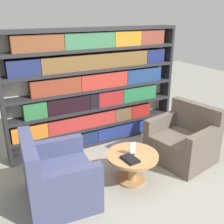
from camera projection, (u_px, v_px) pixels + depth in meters
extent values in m
plane|color=gray|center=(139.00, 181.00, 3.65)|extent=(14.00, 14.00, 0.00)
cube|color=silver|center=(93.00, 87.00, 4.52)|extent=(3.02, 0.05, 1.98)
cube|color=#262628|center=(2.00, 103.00, 3.75)|extent=(0.05, 0.30, 1.98)
cube|color=#262628|center=(165.00, 79.00, 5.08)|extent=(0.05, 0.30, 1.98)
cube|color=#262628|center=(97.00, 140.00, 4.76)|extent=(2.92, 0.30, 0.05)
cube|color=#262628|center=(96.00, 125.00, 4.65)|extent=(2.92, 0.30, 0.05)
cube|color=#262628|center=(96.00, 107.00, 4.53)|extent=(2.92, 0.30, 0.05)
cube|color=#262628|center=(96.00, 89.00, 4.41)|extent=(2.92, 0.30, 0.05)
cube|color=#262628|center=(95.00, 70.00, 4.30)|extent=(2.92, 0.30, 0.05)
cube|color=#262628|center=(95.00, 49.00, 4.18)|extent=(2.92, 0.30, 0.05)
cube|color=#262628|center=(94.00, 29.00, 4.07)|extent=(2.92, 0.30, 0.05)
cube|color=yellow|center=(57.00, 143.00, 4.36)|extent=(0.65, 0.20, 0.22)
cube|color=#1A284D|center=(86.00, 137.00, 4.59)|extent=(0.38, 0.20, 0.22)
cube|color=navy|center=(123.00, 128.00, 4.93)|extent=(1.13, 0.20, 0.22)
cube|color=brown|center=(154.00, 121.00, 5.26)|extent=(0.30, 0.20, 0.22)
cube|color=orange|center=(29.00, 132.00, 4.06)|extent=(0.54, 0.20, 0.23)
cube|color=#B22E2B|center=(82.00, 121.00, 4.45)|extent=(1.21, 0.20, 0.23)
cube|color=brown|center=(121.00, 113.00, 4.80)|extent=(0.33, 0.20, 0.23)
cube|color=maroon|center=(138.00, 110.00, 4.97)|extent=(0.40, 0.20, 0.23)
cube|color=#2D703E|center=(34.00, 110.00, 3.99)|extent=(0.35, 0.20, 0.25)
cube|color=black|center=(68.00, 104.00, 4.23)|extent=(0.70, 0.20, 0.25)
cube|color=black|center=(92.00, 100.00, 4.42)|extent=(0.15, 0.20, 0.25)
cube|color=maroon|center=(109.00, 97.00, 4.57)|extent=(0.48, 0.20, 0.25)
cube|color=#246F3F|center=(138.00, 93.00, 4.83)|extent=(0.70, 0.20, 0.25)
cube|color=brown|center=(55.00, 86.00, 4.03)|extent=(0.79, 0.20, 0.25)
cube|color=#AE3027|center=(103.00, 80.00, 4.40)|extent=(0.85, 0.20, 0.25)
cube|color=navy|center=(142.00, 75.00, 4.75)|extent=(0.72, 0.20, 0.25)
cube|color=navy|center=(23.00, 68.00, 3.71)|extent=(0.46, 0.20, 0.24)
cube|color=brown|center=(97.00, 61.00, 4.23)|extent=(1.85, 0.20, 0.24)
cube|color=navy|center=(153.00, 56.00, 4.73)|extent=(0.37, 0.20, 0.24)
cube|color=brown|center=(37.00, 43.00, 3.70)|extent=(0.74, 0.20, 0.24)
cube|color=#356945|center=(89.00, 40.00, 4.05)|extent=(0.83, 0.20, 0.24)
cube|color=orange|center=(126.00, 38.00, 4.36)|extent=(0.50, 0.20, 0.24)
cube|color=brown|center=(150.00, 37.00, 4.58)|extent=(0.47, 0.20, 0.24)
cube|color=#42476B|center=(61.00, 185.00, 3.25)|extent=(0.89, 0.97, 0.41)
cube|color=#42476B|center=(29.00, 160.00, 2.97)|extent=(0.23, 0.90, 0.46)
cube|color=#42476B|center=(73.00, 179.00, 2.83)|extent=(0.67, 0.18, 0.23)
cube|color=#42476B|center=(58.00, 147.00, 3.49)|extent=(0.67, 0.18, 0.23)
cube|color=brown|center=(181.00, 148.00, 4.12)|extent=(0.95, 1.03, 0.41)
cube|color=brown|center=(196.00, 117.00, 4.16)|extent=(0.30, 0.90, 0.46)
cube|color=brown|center=(160.00, 123.00, 4.24)|extent=(0.67, 0.24, 0.23)
cube|color=brown|center=(202.00, 140.00, 3.68)|extent=(0.67, 0.24, 0.23)
cylinder|color=#AD7F4C|center=(132.00, 169.00, 3.60)|extent=(0.13, 0.13, 0.38)
cylinder|color=#AD7F4C|center=(132.00, 179.00, 3.67)|extent=(0.39, 0.39, 0.03)
cylinder|color=#AD7F4C|center=(132.00, 155.00, 3.53)|extent=(0.71, 0.71, 0.04)
cube|color=black|center=(132.00, 154.00, 3.52)|extent=(0.05, 0.06, 0.01)
cube|color=silver|center=(133.00, 149.00, 3.49)|extent=(0.09, 0.01, 0.17)
cube|color=black|center=(130.00, 159.00, 3.37)|extent=(0.17, 0.25, 0.03)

